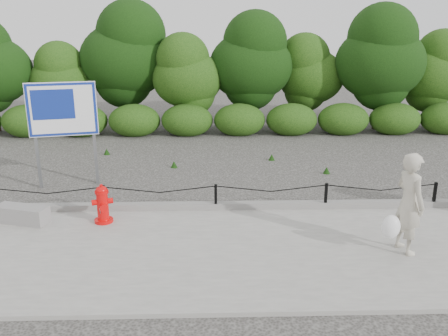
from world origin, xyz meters
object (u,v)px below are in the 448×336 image
at_px(pedestrian, 408,205).
at_px(fire_hydrant, 103,204).
at_px(concrete_block, 22,214).
at_px(advertising_sign, 62,114).

bearing_deg(pedestrian, fire_hydrant, 60.05).
bearing_deg(fire_hydrant, concrete_block, 161.36).
relative_size(fire_hydrant, advertising_sign, 0.31).
bearing_deg(concrete_block, fire_hydrant, -1.10).
xyz_separation_m(concrete_block, advertising_sign, (0.26, 2.54, 1.66)).
bearing_deg(concrete_block, pedestrian, -11.35).
bearing_deg(advertising_sign, pedestrian, -41.78).
xyz_separation_m(fire_hydrant, advertising_sign, (-1.45, 2.57, 1.44)).
distance_m(pedestrian, concrete_block, 7.75).
xyz_separation_m(fire_hydrant, pedestrian, (5.85, -1.49, 0.52)).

